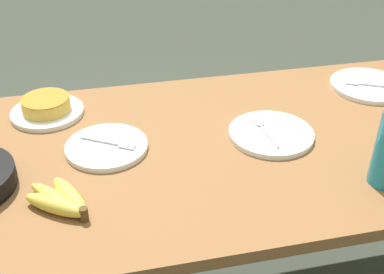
{
  "coord_description": "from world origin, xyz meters",
  "views": [
    {
      "loc": [
        -0.25,
        -1.11,
        1.48
      ],
      "look_at": [
        0.0,
        0.0,
        0.75
      ],
      "focal_mm": 45.0,
      "sensor_mm": 36.0,
      "label": 1
    }
  ],
  "objects_px": {
    "empty_plate_near_front": "(369,86)",
    "empty_plate_far_left": "(271,134)",
    "frittata_plate_center": "(47,108)",
    "banana_bunch": "(62,201)",
    "empty_plate_far_right": "(107,147)"
  },
  "relations": [
    {
      "from": "frittata_plate_center",
      "to": "empty_plate_near_front",
      "type": "relative_size",
      "value": 0.86
    },
    {
      "from": "empty_plate_near_front",
      "to": "empty_plate_far_right",
      "type": "xyz_separation_m",
      "value": [
        -0.91,
        -0.19,
        0.0
      ]
    },
    {
      "from": "frittata_plate_center",
      "to": "empty_plate_near_front",
      "type": "bearing_deg",
      "value": -2.68
    },
    {
      "from": "empty_plate_far_left",
      "to": "frittata_plate_center",
      "type": "bearing_deg",
      "value": 156.78
    },
    {
      "from": "empty_plate_near_front",
      "to": "empty_plate_far_left",
      "type": "height_order",
      "value": "same"
    },
    {
      "from": "frittata_plate_center",
      "to": "empty_plate_near_front",
      "type": "height_order",
      "value": "frittata_plate_center"
    },
    {
      "from": "empty_plate_near_front",
      "to": "empty_plate_far_left",
      "type": "bearing_deg",
      "value": -153.03
    },
    {
      "from": "banana_bunch",
      "to": "frittata_plate_center",
      "type": "relative_size",
      "value": 0.78
    },
    {
      "from": "banana_bunch",
      "to": "empty_plate_far_right",
      "type": "bearing_deg",
      "value": 61.93
    },
    {
      "from": "empty_plate_near_front",
      "to": "empty_plate_far_right",
      "type": "height_order",
      "value": "same"
    },
    {
      "from": "empty_plate_near_front",
      "to": "empty_plate_far_left",
      "type": "xyz_separation_m",
      "value": [
        -0.44,
        -0.22,
        0.0
      ]
    },
    {
      "from": "empty_plate_near_front",
      "to": "empty_plate_far_left",
      "type": "relative_size",
      "value": 1.06
    },
    {
      "from": "frittata_plate_center",
      "to": "empty_plate_far_right",
      "type": "xyz_separation_m",
      "value": [
        0.17,
        -0.24,
        -0.02
      ]
    },
    {
      "from": "frittata_plate_center",
      "to": "empty_plate_far_left",
      "type": "relative_size",
      "value": 0.9
    },
    {
      "from": "banana_bunch",
      "to": "empty_plate_near_front",
      "type": "distance_m",
      "value": 1.11
    }
  ]
}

